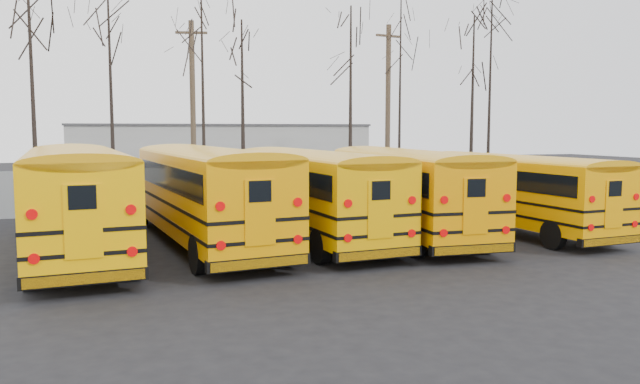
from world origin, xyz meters
name	(u,v)px	position (x,y,z in m)	size (l,w,h in m)	color
ground	(341,258)	(0.00, 0.00, 0.00)	(120.00, 120.00, 0.00)	black
fence	(250,188)	(0.00, 12.00, 1.00)	(40.00, 0.04, 2.00)	gray
distant_building	(219,151)	(2.00, 32.00, 2.00)	(22.00, 8.00, 4.00)	#ABABA6
bus_a	(76,191)	(-7.28, 2.83, 1.92)	(3.49, 11.89, 3.28)	black
bus_b	(206,188)	(-3.44, 3.06, 1.90)	(3.85, 11.78, 3.24)	black
bus_c	(311,187)	(0.05, 3.01, 1.82)	(3.27, 11.22, 3.10)	black
bus_d	(405,185)	(3.43, 2.77, 1.82)	(3.25, 11.23, 3.11)	black
bus_e	(512,186)	(7.55, 2.34, 1.68)	(3.00, 10.39, 2.87)	black
utility_pole_left	(193,108)	(-1.88, 17.51, 4.88)	(1.67, 0.53, 9.49)	#4C3C2B
utility_pole_right	(388,106)	(10.00, 18.21, 5.14)	(1.78, 0.43, 10.01)	#4F3E2D
tree_2	(32,74)	(-9.46, 14.46, 6.23)	(0.26, 0.26, 12.46)	black
tree_3	(111,89)	(-6.05, 17.83, 5.83)	(0.26, 0.26, 11.66)	black
tree_4	(203,91)	(-1.76, 14.58, 5.63)	(0.26, 0.26, 11.25)	black
tree_5	(243,109)	(0.83, 17.47, 4.85)	(0.26, 0.26, 9.69)	black
tree_6	(351,104)	(5.86, 14.01, 5.06)	(0.26, 0.26, 10.12)	black
tree_7	(400,88)	(10.39, 17.37, 6.20)	(0.26, 0.26, 12.39)	black
tree_8	(472,104)	(14.70, 16.26, 5.24)	(0.26, 0.26, 10.48)	black
tree_9	(490,87)	(17.02, 17.90, 6.45)	(0.26, 0.26, 12.91)	black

